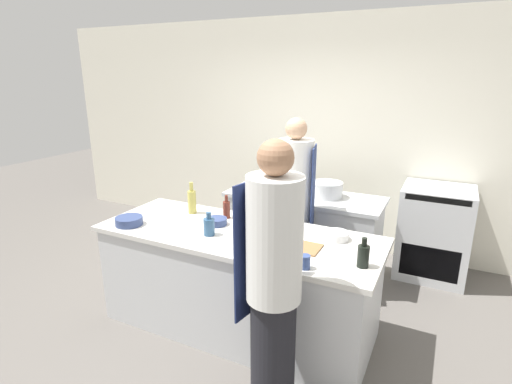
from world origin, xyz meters
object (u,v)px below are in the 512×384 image
object	(u,v)px
bowl_prep_small	(217,221)
bottle_cooking_oil	(192,201)
chef_at_prep_near	(273,286)
bottle_sauce	(261,224)
bowl_mixing_large	(129,221)
bottle_olive_oil	(209,226)
bottle_water	(363,255)
bottle_vinegar	(227,209)
bowl_ceramic_blue	(337,236)
chef_at_stove	(294,211)
bottle_wine	(239,237)
oven_range	(434,232)
cup	(305,262)
stockpot	(327,190)

from	to	relation	value
bowl_prep_small	bottle_cooking_oil	bearing A→B (deg)	157.05
chef_at_prep_near	bottle_sauce	bearing A→B (deg)	41.12
chef_at_prep_near	bowl_mixing_large	bearing A→B (deg)	85.06
bottle_olive_oil	bottle_water	bearing A→B (deg)	-0.11
bottle_vinegar	bottle_cooking_oil	bearing A→B (deg)	-174.81
chef_at_prep_near	bowl_ceramic_blue	xyz separation A→B (m)	(0.14, 0.91, 0.00)
chef_at_stove	bottle_vinegar	distance (m)	0.66
bottle_wine	bottle_cooking_oil	size ratio (longest dim) A/B	0.67
oven_range	bowl_ceramic_blue	xyz separation A→B (m)	(-0.66, -1.54, 0.42)
chef_at_prep_near	bottle_olive_oil	xyz separation A→B (m)	(-0.81, 0.54, 0.05)
bowl_ceramic_blue	bottle_wine	bearing A→B (deg)	-143.16
chef_at_stove	bottle_wine	world-z (taller)	chef_at_stove
chef_at_stove	cup	xyz separation A→B (m)	(0.48, -1.04, 0.04)
chef_at_prep_near	bowl_ceramic_blue	distance (m)	0.92
stockpot	chef_at_stove	bearing A→B (deg)	-104.44
cup	stockpot	distance (m)	1.65
bottle_water	stockpot	bearing A→B (deg)	115.39
chef_at_prep_near	bottle_vinegar	size ratio (longest dim) A/B	8.49
bottle_wine	bottle_cooking_oil	bearing A→B (deg)	148.28
bowl_mixing_large	bowl_ceramic_blue	bearing A→B (deg)	16.16
oven_range	bottle_sauce	xyz separation A→B (m)	(-1.25, -1.70, 0.47)
oven_range	bottle_sauce	distance (m)	2.16
bottle_cooking_oil	bowl_mixing_large	xyz separation A→B (m)	(-0.31, -0.49, -0.08)
chef_at_stove	stockpot	world-z (taller)	chef_at_stove
bowl_prep_small	stockpot	bearing A→B (deg)	62.45
chef_at_prep_near	bottle_sauce	size ratio (longest dim) A/B	8.89
bowl_prep_small	bottle_vinegar	bearing A→B (deg)	92.07
bottle_vinegar	bottle_sauce	xyz separation A→B (m)	(0.43, -0.19, -0.00)
bottle_vinegar	bottle_wine	distance (m)	0.64
bottle_sauce	bowl_ceramic_blue	size ratio (longest dim) A/B	1.07
cup	stockpot	world-z (taller)	stockpot
bowl_mixing_large	bottle_water	bearing A→B (deg)	3.35
oven_range	chef_at_stove	world-z (taller)	chef_at_stove
bottle_olive_oil	bowl_ceramic_blue	size ratio (longest dim) A/B	1.01
bottle_sauce	bowl_mixing_large	bearing A→B (deg)	-163.38
bowl_prep_small	stockpot	xyz separation A→B (m)	(0.62, 1.19, 0.05)
bottle_cooking_oil	stockpot	distance (m)	1.43
bottle_water	cup	world-z (taller)	bottle_water
stockpot	bottle_olive_oil	bearing A→B (deg)	-111.37
bowl_prep_small	cup	world-z (taller)	cup
bottle_water	bowl_ceramic_blue	size ratio (longest dim) A/B	1.10
chef_at_stove	bowl_mixing_large	bearing A→B (deg)	-63.34
oven_range	bottle_sauce	world-z (taller)	bottle_sauce
oven_range	bottle_water	bearing A→B (deg)	-101.30
chef_at_prep_near	chef_at_stove	distance (m)	1.44
stockpot	bowl_ceramic_blue	bearing A→B (deg)	-69.53
bottle_wine	bowl_prep_small	distance (m)	0.51
bottle_cooking_oil	bottle_sauce	world-z (taller)	bottle_cooking_oil
bottle_water	stockpot	xyz separation A→B (m)	(-0.67, 1.42, -0.00)
oven_range	cup	size ratio (longest dim) A/B	10.38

